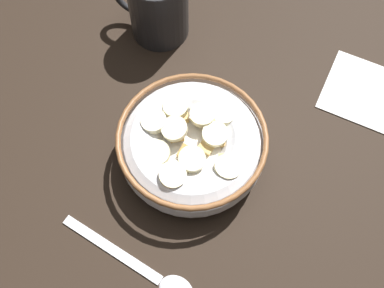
% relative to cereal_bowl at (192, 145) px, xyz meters
% --- Properties ---
extents(ground_plane, '(0.99, 0.99, 0.02)m').
position_rel_cereal_bowl_xyz_m(ground_plane, '(-0.00, 0.00, -0.04)').
color(ground_plane, black).
extents(cereal_bowl, '(0.16, 0.16, 0.06)m').
position_rel_cereal_bowl_xyz_m(cereal_bowl, '(0.00, 0.00, 0.00)').
color(cereal_bowl, silver).
rests_on(cereal_bowl, ground_plane).
extents(spoon, '(0.16, 0.04, 0.01)m').
position_rel_cereal_bowl_xyz_m(spoon, '(-0.02, 0.14, -0.02)').
color(spoon, silver).
rests_on(spoon, ground_plane).
extents(coffee_mug, '(0.10, 0.07, 0.09)m').
position_rel_cereal_bowl_xyz_m(coffee_mug, '(0.11, -0.15, 0.02)').
color(coffee_mug, '#262628').
rests_on(coffee_mug, ground_plane).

